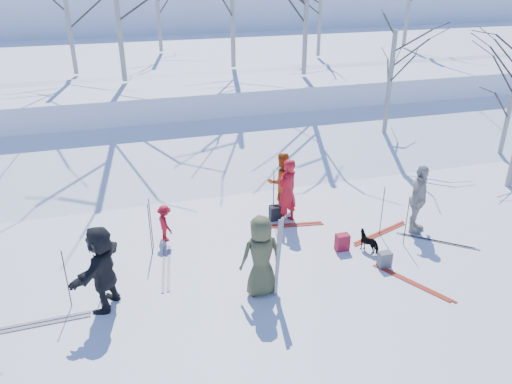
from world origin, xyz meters
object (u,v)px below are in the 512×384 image
object	(u,v)px
skier_cream_east	(418,199)
skier_grey_west	(102,268)
skier_olive_center	(261,256)
dog	(369,242)
skier_red_north	(287,191)
skier_redor_behind	(281,182)
backpack_grey	(385,260)
skier_red_seated	(165,223)
backpack_red	(342,242)
backpack_dark	(276,213)

from	to	relation	value
skier_cream_east	skier_grey_west	world-z (taller)	skier_cream_east
skier_cream_east	skier_grey_west	bearing A→B (deg)	142.73
skier_olive_center	dog	size ratio (longest dim) A/B	3.01
skier_red_north	skier_redor_behind	xyz separation A→B (m)	(0.10, 0.76, -0.06)
skier_red_north	backpack_grey	xyz separation A→B (m)	(1.47, -2.68, -0.72)
skier_red_seated	skier_red_north	bearing A→B (deg)	-105.73
skier_red_seated	backpack_grey	distance (m)	5.40
skier_red_seated	dog	world-z (taller)	skier_red_seated
skier_redor_behind	dog	world-z (taller)	skier_redor_behind
skier_redor_behind	skier_grey_west	xyz separation A→B (m)	(-4.82, -3.13, 0.07)
dog	backpack_grey	distance (m)	0.73
skier_olive_center	skier_red_seated	size ratio (longest dim) A/B	1.89
backpack_red	skier_cream_east	bearing A→B (deg)	8.37
skier_olive_center	skier_cream_east	bearing A→B (deg)	-166.39
skier_grey_west	skier_cream_east	bearing A→B (deg)	125.54
backpack_dark	backpack_grey	bearing A→B (deg)	-59.39
skier_redor_behind	backpack_red	distance (m)	2.68
skier_cream_east	skier_red_north	bearing A→B (deg)	110.85
skier_red_seated	dog	bearing A→B (deg)	-128.76
skier_olive_center	skier_cream_east	xyz separation A→B (m)	(4.60, 1.40, 0.02)
skier_redor_behind	skier_grey_west	bearing A→B (deg)	30.80
skier_grey_west	backpack_grey	bearing A→B (deg)	115.60
skier_olive_center	dog	world-z (taller)	skier_olive_center
skier_red_seated	skier_grey_west	size ratio (longest dim) A/B	0.52
backpack_grey	backpack_dark	xyz separation A→B (m)	(-1.70, 2.88, 0.01)
skier_red_north	backpack_red	distance (m)	2.05
backpack_red	backpack_dark	world-z (taller)	backpack_red
skier_red_north	skier_redor_behind	bearing A→B (deg)	-124.98
skier_olive_center	skier_red_seated	distance (m)	3.25
backpack_dark	dog	bearing A→B (deg)	-51.82
skier_cream_east	skier_grey_west	xyz separation A→B (m)	(-7.77, -0.96, -0.00)
skier_grey_west	backpack_dark	xyz separation A→B (m)	(4.49, 2.57, -0.72)
skier_olive_center	backpack_grey	size ratio (longest dim) A/B	4.76
skier_redor_behind	skier_grey_west	world-z (taller)	skier_grey_west
skier_olive_center	dog	xyz separation A→B (m)	(3.01, 0.86, -0.65)
skier_olive_center	skier_red_north	distance (m)	3.21
backpack_grey	dog	bearing A→B (deg)	90.98
dog	backpack_dark	xyz separation A→B (m)	(-1.69, 2.15, -0.05)
skier_red_north	dog	xyz separation A→B (m)	(1.45, -1.95, -0.65)
skier_cream_east	backpack_grey	bearing A→B (deg)	174.56
backpack_red	skier_red_seated	bearing A→B (deg)	157.76
skier_red_north	skier_cream_east	xyz separation A→B (m)	(3.04, -1.41, 0.02)
skier_redor_behind	backpack_dark	distance (m)	0.92
skier_redor_behind	backpack_red	world-z (taller)	skier_redor_behind
skier_red_north	skier_olive_center	bearing A→B (deg)	33.51
dog	skier_red_seated	bearing A→B (deg)	-52.00
skier_redor_behind	skier_cream_east	distance (m)	3.66
backpack_red	backpack_dark	bearing A→B (deg)	119.15
skier_grey_west	dog	size ratio (longest dim) A/B	3.06
skier_olive_center	skier_red_north	size ratio (longest dim) A/B	1.00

